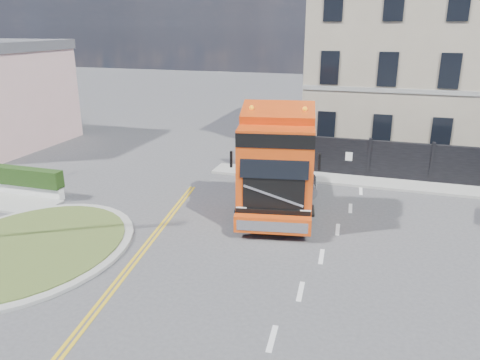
% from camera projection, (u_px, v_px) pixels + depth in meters
% --- Properties ---
extents(ground, '(120.00, 120.00, 0.00)m').
position_uv_depth(ground, '(243.00, 240.00, 17.25)').
color(ground, '#424244').
rests_on(ground, ground).
extents(traffic_island, '(6.80, 6.80, 0.17)m').
position_uv_depth(traffic_island, '(29.00, 248.00, 16.49)').
color(traffic_island, gray).
rests_on(traffic_island, ground).
extents(hoarding_fence, '(18.80, 0.25, 2.00)m').
position_uv_depth(hoarding_fence, '(422.00, 163.00, 23.22)').
color(hoarding_fence, black).
rests_on(hoarding_fence, ground).
extents(georgian_building, '(12.30, 10.30, 12.80)m').
position_uv_depth(georgian_building, '(415.00, 55.00, 28.64)').
color(georgian_building, '#B0A48B').
rests_on(georgian_building, ground).
extents(pavement_far, '(20.00, 1.60, 0.12)m').
position_uv_depth(pavement_far, '(408.00, 186.00, 22.86)').
color(pavement_far, gray).
rests_on(pavement_far, ground).
extents(truck, '(4.06, 7.90, 4.51)m').
position_uv_depth(truck, '(277.00, 168.00, 19.01)').
color(truck, black).
rests_on(truck, ground).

